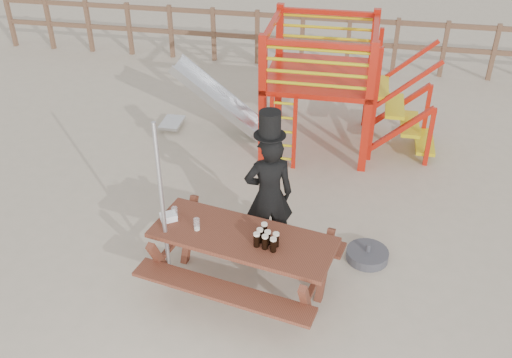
% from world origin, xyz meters
% --- Properties ---
extents(ground, '(60.00, 60.00, 0.00)m').
position_xyz_m(ground, '(0.00, 0.00, 0.00)').
color(ground, '#B5A58D').
rests_on(ground, ground).
extents(back_fence, '(15.09, 0.09, 1.20)m').
position_xyz_m(back_fence, '(0.00, 7.00, 0.74)').
color(back_fence, brown).
rests_on(back_fence, ground).
extents(playground_fort, '(4.71, 1.84, 2.10)m').
position_xyz_m(playground_fort, '(0.12, 3.58, 1.07)').
color(playground_fort, red).
rests_on(playground_fort, ground).
extents(picnic_table, '(2.31, 1.81, 0.80)m').
position_xyz_m(picnic_table, '(-0.27, -0.20, 0.51)').
color(picnic_table, brown).
rests_on(picnic_table, ground).
extents(man_with_hat, '(0.71, 0.58, 1.97)m').
position_xyz_m(man_with_hat, '(-0.11, 0.59, 0.88)').
color(man_with_hat, black).
rests_on(man_with_hat, ground).
extents(metal_pole, '(0.05, 0.05, 2.18)m').
position_xyz_m(metal_pole, '(-1.14, -0.29, 1.09)').
color(metal_pole, '#B2B2B7').
rests_on(metal_pole, ground).
extents(parasol_base, '(0.53, 0.53, 0.23)m').
position_xyz_m(parasol_base, '(1.16, 0.63, 0.06)').
color(parasol_base, '#3E3E44').
rests_on(parasol_base, ground).
extents(paper_bag, '(0.23, 0.22, 0.08)m').
position_xyz_m(paper_bag, '(-1.17, -0.08, 0.84)').
color(paper_bag, white).
rests_on(paper_bag, picnic_table).
extents(stout_pints, '(0.28, 0.31, 0.17)m').
position_xyz_m(stout_pints, '(0.01, -0.30, 0.89)').
color(stout_pints, black).
rests_on(stout_pints, picnic_table).
extents(empty_glasses, '(0.38, 0.23, 0.15)m').
position_xyz_m(empty_glasses, '(-0.96, -0.11, 0.87)').
color(empty_glasses, silver).
rests_on(empty_glasses, picnic_table).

